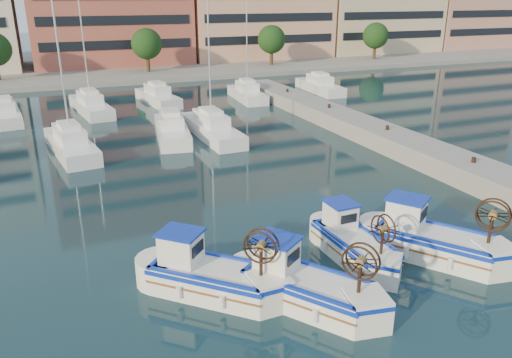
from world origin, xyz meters
name	(u,v)px	position (x,y,z in m)	size (l,w,h in m)	color
ground	(329,280)	(0.00, 0.00, 0.00)	(300.00, 300.00, 0.00)	#1A3743
quay	(447,162)	(13.00, 8.00, 0.60)	(3.00, 60.00, 1.20)	gray
yacht_marina	(131,119)	(-2.74, 27.31, 0.53)	(39.17, 23.46, 11.50)	white
fishing_boat_a	(209,274)	(-4.48, 0.92, 0.80)	(4.52, 4.44, 2.90)	white
fishing_boat_b	(303,284)	(-1.68, -1.00, 0.80)	(4.08, 4.73, 2.90)	white
fishing_boat_c	(352,241)	(1.75, 1.17, 0.73)	(1.81, 4.26, 2.65)	white
fishing_boat_d	(431,239)	(4.72, -0.07, 0.84)	(4.28, 4.96, 3.05)	white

